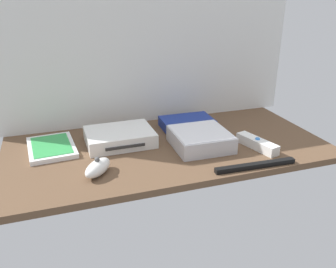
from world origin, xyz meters
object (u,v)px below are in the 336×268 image
object	(u,v)px
network_router	(187,123)
remote_wand	(257,144)
game_case	(51,147)
mini_computer	(200,139)
game_console	(120,137)
sensor_bar	(255,166)
remote_nunchuk	(98,168)

from	to	relation	value
network_router	remote_wand	bearing A→B (deg)	-57.34
remote_wand	network_router	bearing A→B (deg)	107.07
network_router	remote_wand	size ratio (longest dim) A/B	1.20
game_case	network_router	xyz separation A→B (cm)	(46.32, 3.79, 0.94)
mini_computer	network_router	distance (cm)	16.64
network_router	game_console	bearing A→B (deg)	-166.18
game_console	remote_wand	distance (cm)	43.24
game_console	sensor_bar	bearing A→B (deg)	-42.20
game_case	sensor_bar	xyz separation A→B (cm)	(53.20, -30.52, -0.06)
game_console	remote_nunchuk	xyz separation A→B (cm)	(-9.58, -18.39, -0.16)
game_case	mini_computer	bearing A→B (deg)	-20.46
game_console	game_case	bearing A→B (deg)	173.86
remote_wand	remote_nunchuk	size ratio (longest dim) A/B	1.46
mini_computer	sensor_bar	bearing A→B (deg)	-63.50
remote_wand	sensor_bar	size ratio (longest dim) A/B	0.63
mini_computer	remote_nunchuk	world-z (taller)	mini_computer
mini_computer	game_case	bearing A→B (deg)	164.00
game_console	network_router	bearing A→B (deg)	12.14
game_console	remote_wand	size ratio (longest dim) A/B	1.39
game_case	remote_nunchuk	world-z (taller)	remote_nunchuk
mini_computer	remote_nunchuk	xyz separation A→B (cm)	(-32.95, -7.68, -0.60)
mini_computer	remote_nunchuk	distance (cm)	33.83
remote_nunchuk	game_case	bearing A→B (deg)	159.95
sensor_bar	game_console	bearing A→B (deg)	140.85
game_console	remote_wand	world-z (taller)	game_console
mini_computer	network_router	bearing A→B (deg)	83.08
sensor_bar	network_router	bearing A→B (deg)	103.69
sensor_bar	remote_wand	bearing A→B (deg)	59.04
network_router	mini_computer	bearing A→B (deg)	-95.94
game_console	remote_nunchuk	distance (cm)	20.74
game_console	remote_nunchuk	bearing A→B (deg)	-118.22
remote_nunchuk	sensor_bar	distance (cm)	43.06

